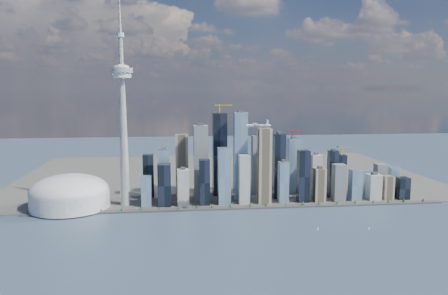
{
  "coord_description": "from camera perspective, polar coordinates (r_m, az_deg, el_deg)",
  "views": [
    {
      "loc": [
        -166.59,
        -838.94,
        308.97
      ],
      "look_at": [
        -42.61,
        260.0,
        159.44
      ],
      "focal_mm": 35.0,
      "sensor_mm": 36.0,
      "label": 1
    }
  ],
  "objects": [
    {
      "name": "sailboat_west",
      "position": [
        1001.01,
        12.16,
        -10.28
      ],
      "size": [
        6.52,
        1.83,
        9.09
      ],
      "rotation": [
        0.0,
        0.0,
        0.02
      ],
      "color": "silver",
      "rests_on": "ground"
    },
    {
      "name": "airplane",
      "position": [
        1027.17,
        4.39,
        2.93
      ],
      "size": [
        63.67,
        56.21,
        15.56
      ],
      "rotation": [
        0.0,
        0.0,
        -0.03
      ],
      "color": "silver",
      "rests_on": "ground"
    },
    {
      "name": "seawall",
      "position": [
        1143.58,
        2.2,
        -7.88
      ],
      "size": [
        1100.0,
        22.0,
        4.0
      ],
      "primitive_type": "cube",
      "color": "#383838",
      "rests_on": "ground"
    },
    {
      "name": "dome_stadium",
      "position": [
        1201.91,
        -19.51,
        -5.71
      ],
      "size": [
        200.0,
        200.0,
        86.0
      ],
      "color": "silver",
      "rests_on": "land"
    },
    {
      "name": "land",
      "position": [
        1578.17,
        -0.25,
        -3.53
      ],
      "size": [
        1400.0,
        900.0,
        3.0
      ],
      "primitive_type": "cube",
      "color": "#4C4C47",
      "rests_on": "ground"
    },
    {
      "name": "skyscraper_cluster",
      "position": [
        1218.67,
        4.38,
        -3.06
      ],
      "size": [
        736.0,
        142.0,
        263.43
      ],
      "color": "black",
      "rests_on": "land"
    },
    {
      "name": "needle_tower",
      "position": [
        1158.97,
        -13.06,
        3.88
      ],
      "size": [
        56.0,
        56.0,
        550.5
      ],
      "color": "gray",
      "rests_on": "land"
    },
    {
      "name": "ground",
      "position": [
        909.41,
        4.61,
        -12.19
      ],
      "size": [
        4000.0,
        4000.0,
        0.0
      ],
      "primitive_type": "plane",
      "color": "#2E3D51",
      "rests_on": "ground"
    },
    {
      "name": "shoreline_trees",
      "position": [
        1141.78,
        2.2,
        -7.55
      ],
      "size": [
        960.53,
        7.2,
        8.8
      ],
      "color": "#3F2D1E",
      "rests_on": "seawall"
    },
    {
      "name": "sailboat_east",
      "position": [
        1032.24,
        18.42,
        -9.97
      ],
      "size": [
        5.95,
        3.28,
        8.36
      ],
      "rotation": [
        0.0,
        0.0,
        0.35
      ],
      "color": "silver",
      "rests_on": "ground"
    }
  ]
}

